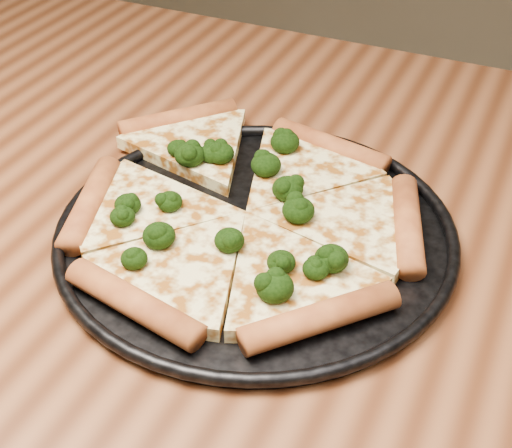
% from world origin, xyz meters
% --- Properties ---
extents(dining_table, '(1.20, 0.90, 0.75)m').
position_xyz_m(dining_table, '(0.00, 0.00, 0.66)').
color(dining_table, brown).
rests_on(dining_table, ground).
extents(pizza_pan, '(0.35, 0.35, 0.02)m').
position_xyz_m(pizza_pan, '(0.11, 0.01, 0.76)').
color(pizza_pan, black).
rests_on(pizza_pan, dining_table).
extents(pizza, '(0.36, 0.35, 0.02)m').
position_xyz_m(pizza, '(0.09, 0.03, 0.77)').
color(pizza, '#FFEB9C').
rests_on(pizza, pizza_pan).
extents(broccoli_florets, '(0.22, 0.24, 0.02)m').
position_xyz_m(broccoli_florets, '(0.09, 0.02, 0.78)').
color(broccoli_florets, black).
rests_on(broccoli_florets, pizza).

